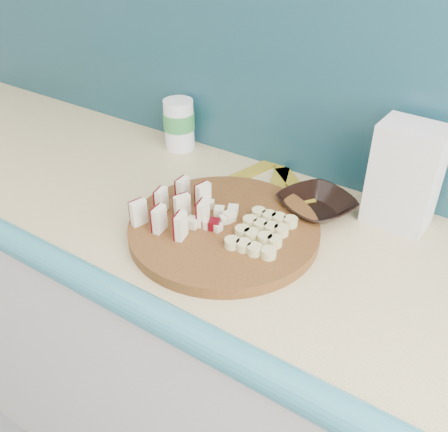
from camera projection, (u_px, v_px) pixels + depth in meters
name	position (u px, v px, depth m)	size (l,w,h in m)	color
kitchen_counter	(192.00, 342.00, 1.38)	(2.20, 0.63, 0.91)	silver
backsplash	(254.00, 62.00, 1.18)	(2.20, 0.02, 0.50)	teal
cutting_board	(224.00, 229.00, 1.03)	(0.39, 0.39, 0.02)	#4D2910
apple_wedges	(176.00, 207.00, 1.03)	(0.13, 0.16, 0.05)	#F0E5C0
apple_chunks	(213.00, 217.00, 1.03)	(0.06, 0.07, 0.02)	#F9EEC7
banana_slices	(262.00, 232.00, 0.99)	(0.11, 0.15, 0.02)	#D2C780
brown_bowl	(316.00, 206.00, 1.09)	(0.15, 0.15, 0.04)	black
flour_bag	(405.00, 176.00, 1.01)	(0.13, 0.09, 0.22)	silver
canister	(179.00, 124.00, 1.33)	(0.08, 0.08, 0.14)	white
banana_peel	(276.00, 176.00, 1.23)	(0.23, 0.19, 0.01)	gold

